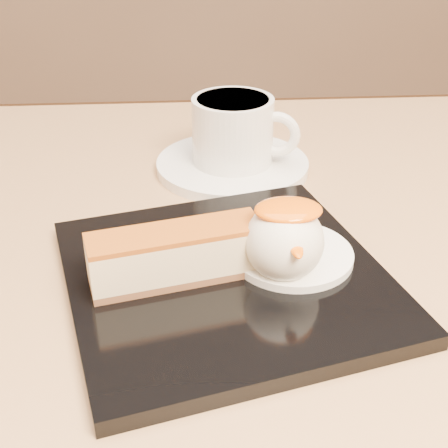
{
  "coord_description": "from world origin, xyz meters",
  "views": [
    {
      "loc": [
        -0.02,
        -0.36,
        0.99
      ],
      "look_at": [
        0.0,
        0.02,
        0.76
      ],
      "focal_mm": 50.0,
      "sensor_mm": 36.0,
      "label": 1
    }
  ],
  "objects": [
    {
      "name": "table",
      "position": [
        0.0,
        0.0,
        0.56
      ],
      "size": [
        0.8,
        0.8,
        0.72
      ],
      "color": "black",
      "rests_on": "ground"
    },
    {
      "name": "dessert_plate",
      "position": [
        0.0,
        0.0,
        0.73
      ],
      "size": [
        0.27,
        0.27,
        0.01
      ],
      "primitive_type": "cube",
      "rotation": [
        0.0,
        0.0,
        0.26
      ],
      "color": "black",
      "rests_on": "table"
    },
    {
      "name": "cheesecake",
      "position": [
        -0.03,
        -0.0,
        0.75
      ],
      "size": [
        0.12,
        0.06,
        0.04
      ],
      "rotation": [
        0.0,
        0.0,
        0.24
      ],
      "color": "brown",
      "rests_on": "dessert_plate"
    },
    {
      "name": "cream_smear",
      "position": [
        0.05,
        0.02,
        0.73
      ],
      "size": [
        0.09,
        0.09,
        0.01
      ],
      "primitive_type": "cylinder",
      "color": "white",
      "rests_on": "dessert_plate"
    },
    {
      "name": "ice_cream_scoop",
      "position": [
        0.04,
        -0.0,
        0.76
      ],
      "size": [
        0.06,
        0.06,
        0.06
      ],
      "primitive_type": "sphere",
      "color": "white",
      "rests_on": "cream_smear"
    },
    {
      "name": "mango_sauce",
      "position": [
        0.04,
        -0.0,
        0.78
      ],
      "size": [
        0.05,
        0.04,
        0.01
      ],
      "primitive_type": "ellipsoid",
      "color": "#FF6708",
      "rests_on": "ice_cream_scoop"
    },
    {
      "name": "mint_sprig",
      "position": [
        0.02,
        0.04,
        0.74
      ],
      "size": [
        0.03,
        0.02,
        0.0
      ],
      "color": "green",
      "rests_on": "cream_smear"
    },
    {
      "name": "saucer",
      "position": [
        0.02,
        0.2,
        0.72
      ],
      "size": [
        0.15,
        0.15,
        0.01
      ],
      "primitive_type": "cylinder",
      "color": "white",
      "rests_on": "table"
    },
    {
      "name": "coffee_cup",
      "position": [
        0.02,
        0.2,
        0.76
      ],
      "size": [
        0.1,
        0.08,
        0.06
      ],
      "rotation": [
        0.0,
        0.0,
        -0.3
      ],
      "color": "white",
      "rests_on": "saucer"
    }
  ]
}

